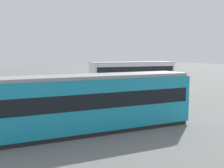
{
  "coord_description": "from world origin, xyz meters",
  "views": [
    {
      "loc": [
        10.45,
        25.87,
        4.77
      ],
      "look_at": [
        0.37,
        3.88,
        1.97
      ],
      "focal_mm": 43.19,
      "sensor_mm": 36.0,
      "label": 1
    }
  ],
  "objects": [
    {
      "name": "info_sign",
      "position": [
        5.42,
        5.64,
        1.7
      ],
      "size": [
        1.14,
        0.21,
        2.45
      ],
      "color": "slate",
      "rests_on": "ground"
    },
    {
      "name": "ground_plane",
      "position": [
        0.0,
        0.0,
        0.0
      ],
      "size": [
        160.0,
        160.0,
        0.0
      ],
      "primitive_type": "plane",
      "color": "slate"
    },
    {
      "name": "pedestrian_near_railing",
      "position": [
        4.8,
        5.96,
        0.91
      ],
      "size": [
        0.41,
        0.41,
        1.59
      ],
      "color": "#33384C",
      "rests_on": "ground"
    },
    {
      "name": "double_decker_bus",
      "position": [
        -4.76,
        -1.58,
        1.92
      ],
      "size": [
        10.37,
        3.26,
        3.75
      ],
      "color": "silver",
      "rests_on": "ground"
    },
    {
      "name": "tram_yellow",
      "position": [
        5.53,
        10.7,
        1.8
      ],
      "size": [
        14.26,
        2.65,
        3.47
      ],
      "color": "teal",
      "rests_on": "ground"
    },
    {
      "name": "pedestrian_railing",
      "position": [
        1.1,
        5.04,
        0.74
      ],
      "size": [
        8.56,
        0.1,
        1.08
      ],
      "color": "gray",
      "rests_on": "ground"
    }
  ]
}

